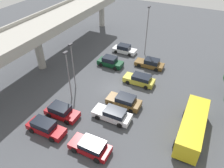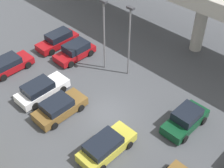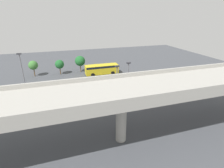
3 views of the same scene
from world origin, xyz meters
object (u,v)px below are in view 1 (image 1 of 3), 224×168
object	(u,v)px
parked_car_8	(45,127)
parked_car_1	(61,111)
parked_car_3	(124,101)
parked_car_6	(150,63)
parked_car_7	(124,49)
parked_car_4	(140,79)
lamp_post_near_aisle	(73,63)
lamp_post_mid_lot	(147,28)
parked_car_0	(91,146)
lamp_post_by_overpass	(68,73)
parked_car_2	(113,114)
parked_car_5	(110,62)
shuttle_bus	(193,125)

from	to	relation	value
parked_car_8	parked_car_1	bearing A→B (deg)	88.90
parked_car_3	parked_car_6	distance (m)	11.08
parked_car_7	parked_car_4	bearing A→B (deg)	-53.35
parked_car_1	lamp_post_near_aisle	size ratio (longest dim) A/B	0.61
lamp_post_near_aisle	lamp_post_mid_lot	xyz separation A→B (m)	(14.69, -5.81, 0.90)
parked_car_3	parked_car_6	bearing A→B (deg)	-90.02
parked_car_0	lamp_post_by_overpass	world-z (taller)	lamp_post_by_overpass
parked_car_0	lamp_post_mid_lot	distance (m)	24.03
parked_car_2	parked_car_6	size ratio (longest dim) A/B	1.00
parked_car_5	lamp_post_mid_lot	size ratio (longest dim) A/B	0.49
shuttle_bus	lamp_post_mid_lot	bearing A→B (deg)	34.58
lamp_post_by_overpass	parked_car_7	bearing A→B (deg)	-4.24
parked_car_3	parked_car_4	world-z (taller)	parked_car_3
parked_car_5	shuttle_bus	size ratio (longest dim) A/B	0.51
parked_car_5	parked_car_0	bearing A→B (deg)	-70.15
lamp_post_by_overpass	shuttle_bus	bearing A→B (deg)	-87.97
parked_car_0	lamp_post_mid_lot	bearing A→B (deg)	-84.91
parked_car_1	parked_car_6	size ratio (longest dim) A/B	0.90
lamp_post_mid_lot	parked_car_2	bearing A→B (deg)	-173.50
parked_car_1	lamp_post_by_overpass	distance (m)	5.07
parked_car_0	shuttle_bus	size ratio (longest dim) A/B	0.53
parked_car_4	lamp_post_mid_lot	distance (m)	10.71
parked_car_6	lamp_post_near_aisle	world-z (taller)	lamp_post_near_aisle
parked_car_3	parked_car_7	size ratio (longest dim) A/B	1.03
parked_car_5	parked_car_6	world-z (taller)	parked_car_5
lamp_post_near_aisle	lamp_post_mid_lot	distance (m)	15.82
parked_car_3	parked_car_8	bearing A→B (deg)	52.69
parked_car_1	lamp_post_near_aisle	xyz separation A→B (m)	(5.83, 1.82, 3.53)
parked_car_3	lamp_post_near_aisle	xyz separation A→B (m)	(0.44, 8.15, 3.55)
parked_car_0	shuttle_bus	xyz separation A→B (m)	(7.06, -9.25, 0.83)
parked_car_3	parked_car_8	xyz separation A→B (m)	(-8.38, 6.39, 0.03)
lamp_post_near_aisle	parked_car_1	bearing A→B (deg)	-162.67
parked_car_2	parked_car_7	distance (m)	17.90
parked_car_0	shuttle_bus	distance (m)	11.67
lamp_post_near_aisle	lamp_post_by_overpass	bearing A→B (deg)	-158.89
parked_car_4	lamp_post_near_aisle	world-z (taller)	lamp_post_near_aisle
parked_car_7	parked_car_8	distance (m)	22.35
shuttle_bus	lamp_post_mid_lot	world-z (taller)	lamp_post_mid_lot
parked_car_5	parked_car_7	distance (m)	5.55
parked_car_7	lamp_post_by_overpass	bearing A→B (deg)	-94.24
parked_car_4	parked_car_7	world-z (taller)	parked_car_7
parked_car_1	shuttle_bus	bearing A→B (deg)	14.79
parked_car_4	parked_car_7	bearing A→B (deg)	-53.35
parked_car_6	parked_car_7	world-z (taller)	parked_car_7
lamp_post_near_aisle	parked_car_6	bearing A→B (deg)	-37.48
lamp_post_near_aisle	shuttle_bus	bearing A→B (deg)	-95.91
shuttle_bus	parked_car_4	bearing A→B (deg)	51.74
parked_car_4	parked_car_8	distance (m)	15.50
parked_car_8	shuttle_bus	xyz separation A→B (m)	(7.05, -15.40, 0.77)
lamp_post_mid_lot	lamp_post_near_aisle	bearing A→B (deg)	158.42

